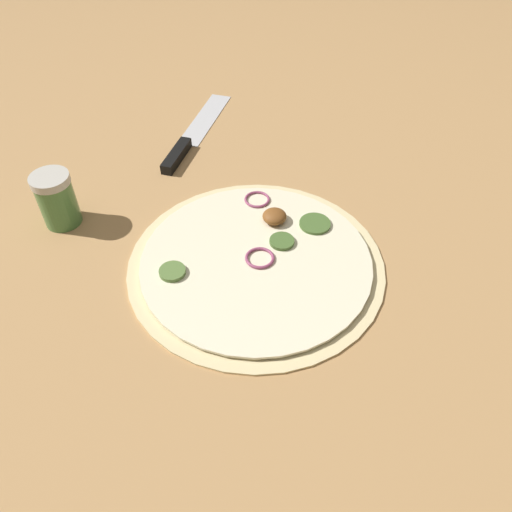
% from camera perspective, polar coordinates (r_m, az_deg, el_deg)
% --- Properties ---
extents(ground_plane, '(3.00, 3.00, 0.00)m').
position_cam_1_polar(ground_plane, '(0.71, 0.00, -0.93)').
color(ground_plane, tan).
extents(pizza, '(0.36, 0.36, 0.03)m').
position_cam_1_polar(pizza, '(0.71, 0.06, -0.47)').
color(pizza, beige).
rests_on(pizza, ground_plane).
extents(knife, '(0.29, 0.11, 0.02)m').
position_cam_1_polar(knife, '(0.95, -7.78, 12.90)').
color(knife, silver).
rests_on(knife, ground_plane).
extents(spice_jar, '(0.06, 0.06, 0.09)m').
position_cam_1_polar(spice_jar, '(0.80, -21.82, 6.03)').
color(spice_jar, '#4C7F42').
rests_on(spice_jar, ground_plane).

